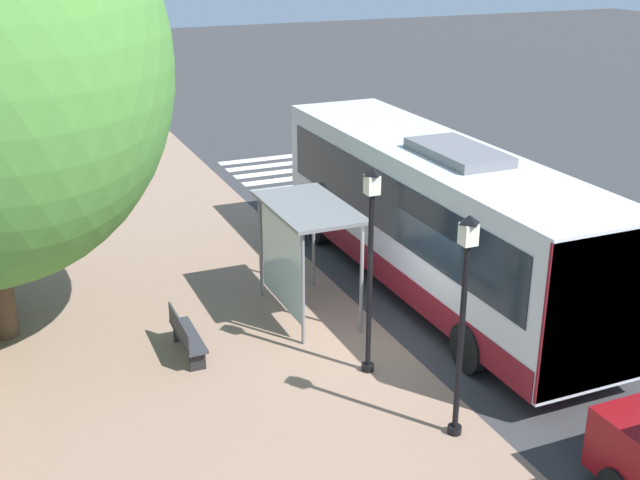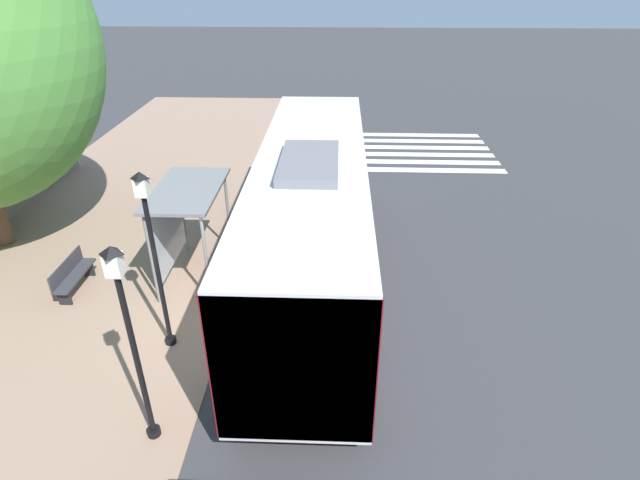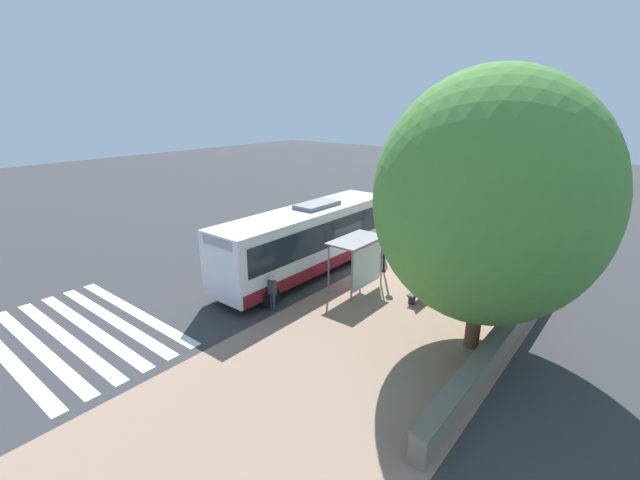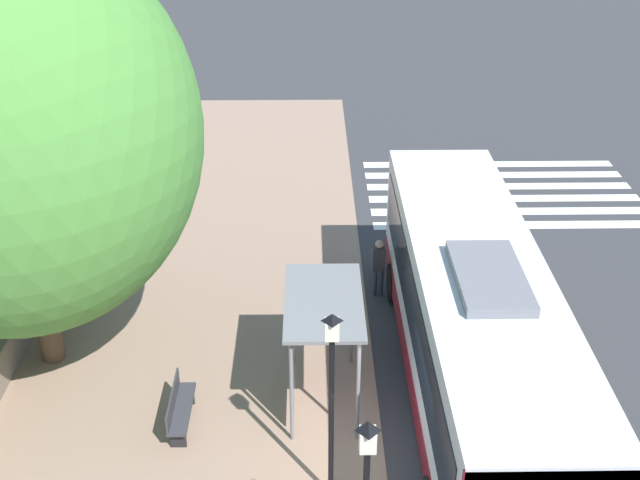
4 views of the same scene
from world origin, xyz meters
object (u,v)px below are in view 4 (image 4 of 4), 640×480
at_px(bus, 473,325).
at_px(pedestrian, 379,263).
at_px(bus_shelter, 316,318).
at_px(bench, 179,408).
at_px(street_lamp_far, 331,393).
at_px(shade_tree, 10,133).

xyz_separation_m(bus, pedestrian, (-1.61, 4.23, -0.97)).
height_order(bus, bus_shelter, bus).
xyz_separation_m(pedestrian, bench, (-4.56, -5.04, -0.49)).
distance_m(bus_shelter, street_lamp_far, 2.85).
bearing_deg(pedestrian, bus, -69.12).
distance_m(bus, shade_tree, 10.32).
xyz_separation_m(bus, bench, (-6.17, -0.81, -1.46)).
distance_m(bus, bench, 6.39).
relative_size(bus, street_lamp_far, 2.76).
xyz_separation_m(bus_shelter, pedestrian, (1.68, 4.20, -1.15)).
xyz_separation_m(bus_shelter, street_lamp_far, (0.24, -2.82, 0.34)).
bearing_deg(street_lamp_far, pedestrian, 78.41).
relative_size(bench, shade_tree, 0.17).
height_order(pedestrian, shade_tree, shade_tree).
distance_m(bus, street_lamp_far, 4.17).
bearing_deg(street_lamp_far, bus_shelter, 94.83).
xyz_separation_m(bus_shelter, shade_tree, (-6.20, 1.54, 3.56)).
height_order(pedestrian, street_lamp_far, street_lamp_far).
xyz_separation_m(bus_shelter, bench, (-2.88, -0.84, -1.64)).
distance_m(pedestrian, street_lamp_far, 7.32).
distance_m(bus_shelter, pedestrian, 4.67).
bearing_deg(street_lamp_far, bus, 42.45).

